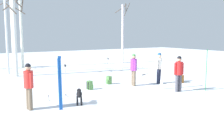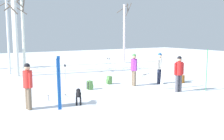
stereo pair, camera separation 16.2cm
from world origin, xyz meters
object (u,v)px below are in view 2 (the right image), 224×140
Objects in this scene: person_0 at (160,66)px; water_bottle_0 at (48,98)px; ski_pair_planted_1 at (59,83)px; birch_tree_4 at (16,27)px; ski_pair_lying_0 at (145,75)px; backpack_0 at (109,80)px; ski_pair_planted_2 at (163,71)px; birch_tree_6 at (124,32)px; ski_poles_1 at (109,69)px; birch_tree_5 at (22,20)px; person_1 at (134,68)px; person_2 at (179,71)px; backpack_1 at (182,79)px; backpack_2 at (90,85)px; person_3 at (28,83)px; dog at (78,94)px; ski_pair_planted_0 at (207,70)px; birch_tree_2 at (7,17)px; birch_tree_3 at (12,11)px; ski_poles_0 at (65,79)px.

water_bottle_0 is (-6.50, -0.41, -0.88)m from person_0.
birch_tree_4 reaches higher than ski_pair_planted_1.
person_0 is at bearing -114.56° from ski_pair_lying_0.
backpack_0 is 1.97× the size of water_bottle_0.
birch_tree_4 reaches higher than water_bottle_0.
birch_tree_6 is (5.21, 10.92, 1.93)m from ski_pair_planted_2.
birch_tree_5 is at bearing 105.88° from ski_poles_1.
person_1 is at bearing -121.88° from birch_tree_6.
person_2 reaches higher than water_bottle_0.
backpack_1 and backpack_2 have the same top height.
backpack_2 is at bearing -156.67° from ski_pair_lying_0.
ski_pair_lying_0 is at bearing -54.72° from birch_tree_5.
person_1 is at bearing 14.69° from person_3.
person_2 is at bearing -5.73° from dog.
ski_pair_planted_0 is (6.35, -1.01, 0.62)m from dog.
birch_tree_2 is at bearing 88.28° from ski_pair_planted_1.
water_bottle_0 is at bearing -156.86° from ski_pair_lying_0.
ski_pair_planted_1 is at bearing -92.58° from birch_tree_3.
ski_pair_planted_2 is at bearing -60.29° from backpack_0.
birch_tree_5 reaches higher than birch_tree_6.
birch_tree_4 reaches higher than birch_tree_6.
birch_tree_2 is at bearing 88.57° from water_bottle_0.
ski_pair_planted_1 is at bearing 175.05° from ski_pair_planted_0.
person_3 is 0.28× the size of birch_tree_4.
ski_pair_planted_1 is (-7.29, 0.63, -0.02)m from ski_pair_planted_0.
birch_tree_6 is at bearing 47.47° from backpack_2.
ski_pair_planted_2 is 4.31× the size of backpack_2.
ski_poles_1 is 6.63m from birch_tree_4.
person_0 is 0.91× the size of ski_pair_planted_2.
ski_pair_lying_0 is 8.53m from water_bottle_0.
backpack_0 reaches higher than water_bottle_0.
birch_tree_3 is at bearing 94.81° from ski_poles_0.
ski_pair_planted_1 is (-5.94, 0.12, 0.00)m from person_2.
birch_tree_4 reaches higher than ski_pair_planted_2.
person_1 reaches higher than ski_poles_1.
ski_poles_1 is at bearing 45.76° from dog.
person_1 is 1.06× the size of ski_pair_lying_0.
ski_pair_lying_0 is at bearing 61.50° from ski_pair_planted_2.
birch_tree_3 is (-5.54, 9.02, 3.17)m from person_2.
person_1 reaches higher than backpack_0.
person_3 is at bearing -170.06° from person_0.
ski_poles_0 is 1.16m from water_bottle_0.
person_0 is 3.90× the size of backpack_2.
person_3 is 8.96m from birch_tree_3.
backpack_2 is 1.97× the size of water_bottle_0.
ski_poles_1 is 3.11× the size of backpack_0.
ski_pair_lying_0 is at bearing -28.02° from birch_tree_3.
ski_pair_planted_2 is 0.25× the size of birch_tree_5.
ski_pair_planted_0 is (0.70, -2.59, 0.03)m from person_0.
birch_tree_2 is at bearing 94.82° from ski_poles_0.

